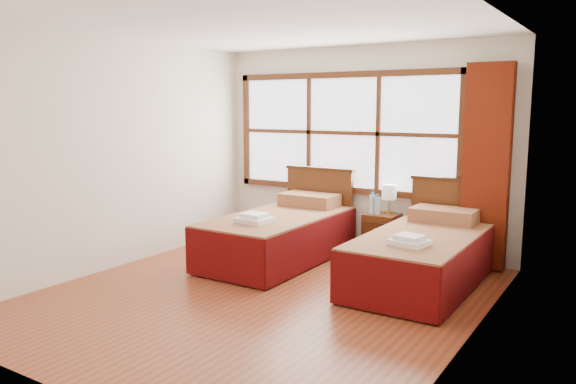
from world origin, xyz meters
The scene contains 15 objects.
floor centered at (0.00, 0.00, 0.00)m, with size 4.50×4.50×0.00m, color brown.
ceiling centered at (0.00, 0.00, 2.60)m, with size 4.50×4.50×0.00m, color white.
wall_back centered at (0.00, 2.25, 1.30)m, with size 4.00×4.00×0.00m, color silver.
wall_left centered at (-2.00, 0.00, 1.30)m, with size 4.50×4.50×0.00m, color silver.
wall_right centered at (2.00, 0.00, 1.30)m, with size 4.50×4.50×0.00m, color silver.
window centered at (-0.25, 2.21, 1.50)m, with size 3.16×0.06×1.56m.
curtain centered at (1.60, 2.11, 1.17)m, with size 0.50×0.16×2.30m, color #5F1909.
bed_left centered at (-0.55, 1.20, 0.32)m, with size 1.07×2.09×1.04m.
bed_right centered at (1.22, 1.20, 0.31)m, with size 1.05×2.07×1.02m.
nightstand centered at (0.41, 1.99, 0.27)m, with size 0.40×0.40×0.53m.
towels_left centered at (-0.54, 0.65, 0.60)m, with size 0.37×0.33×0.10m.
towels_right centered at (1.27, 0.63, 0.59)m, with size 0.37×0.34×0.10m.
lamp centered at (0.46, 2.11, 0.78)m, with size 0.18×0.18×0.36m.
bottle_near centered at (0.30, 1.94, 0.65)m, with size 0.07×0.07×0.27m.
bottle_far centered at (0.38, 1.93, 0.64)m, with size 0.06×0.06×0.24m.
Camera 1 is at (3.06, -4.35, 1.85)m, focal length 35.00 mm.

